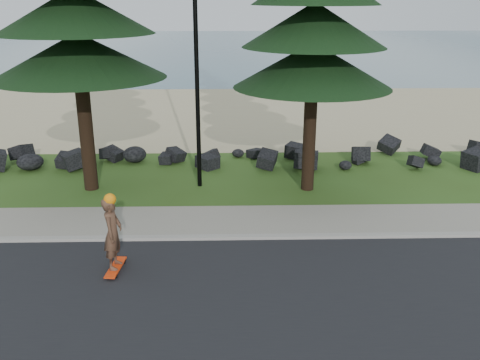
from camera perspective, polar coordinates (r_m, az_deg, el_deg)
The scene contains 9 objects.
ground at distance 14.71m, azimuth -4.89°, elevation -4.84°, with size 160.00×160.00×0.00m, color #324C17.
road at distance 10.77m, azimuth -6.27°, elevation -14.62°, with size 160.00×7.00×0.02m, color black.
kerb at distance 13.87m, azimuth -5.11°, elevation -6.17°, with size 160.00×0.20×0.10m, color #A09990.
sidewalk at distance 14.88m, azimuth -4.85°, elevation -4.38°, with size 160.00×2.00×0.08m, color gray.
beach_sand at distance 28.55m, azimuth -3.26°, elevation 7.15°, with size 160.00×15.00×0.01m, color tan.
ocean at distance 64.69m, azimuth -2.30°, elevation 13.96°, with size 160.00×58.00×0.01m, color #3D6474.
seawall_boulders at distance 19.95m, azimuth -3.99°, elevation 1.75°, with size 60.00×2.40×1.10m, color black, non-canonical shape.
lamp_post at distance 16.73m, azimuth -4.67°, elevation 12.84°, with size 0.25×0.14×8.14m.
skateboarder at distance 12.28m, azimuth -13.41°, elevation -5.57°, with size 0.46×1.02×1.87m.
Camera 1 is at (0.92, -13.40, 5.99)m, focal length 40.00 mm.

